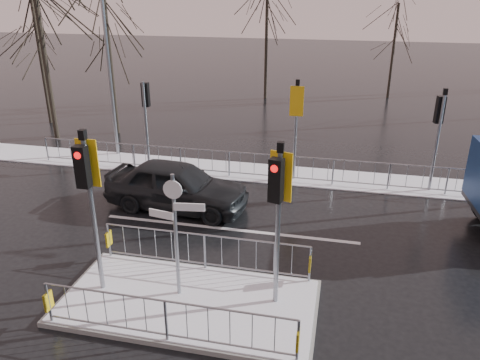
# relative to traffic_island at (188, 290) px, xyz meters

# --- Properties ---
(ground) EXTENTS (120.00, 120.00, 0.00)m
(ground) POSITION_rel_traffic_island_xyz_m (0.01, -0.01, -0.39)
(ground) COLOR black
(ground) RESTS_ON ground
(snow_verge) EXTENTS (30.00, 2.00, 0.04)m
(snow_verge) POSITION_rel_traffic_island_xyz_m (0.01, 8.59, -0.37)
(snow_verge) COLOR white
(snow_verge) RESTS_ON ground
(lane_markings) EXTENTS (8.00, 11.38, 0.01)m
(lane_markings) POSITION_rel_traffic_island_xyz_m (0.01, -0.34, -0.39)
(lane_markings) COLOR silver
(lane_markings) RESTS_ON ground
(traffic_island) EXTENTS (6.00, 3.04, 4.15)m
(traffic_island) POSITION_rel_traffic_island_xyz_m (0.00, 0.00, 0.00)
(traffic_island) COLOR slate
(traffic_island) RESTS_ON ground
(far_kerb_fixtures) EXTENTS (18.00, 0.65, 3.83)m
(far_kerb_fixtures) POSITION_rel_traffic_island_xyz_m (0.31, 8.08, 0.63)
(far_kerb_fixtures) COLOR gray
(far_kerb_fixtures) RESTS_ON ground
(car_far_lane) EXTENTS (4.94, 2.32, 1.64)m
(car_far_lane) POSITION_rel_traffic_island_xyz_m (-2.01, 4.89, 0.43)
(car_far_lane) COLOR black
(car_far_lane) RESTS_ON ground
(tree_near_a) EXTENTS (4.75, 4.75, 8.97)m
(tree_near_a) POSITION_rel_traffic_island_xyz_m (-10.49, 10.99, 5.72)
(tree_near_a) COLOR black
(tree_near_a) RESTS_ON ground
(tree_near_b) EXTENTS (4.00, 4.00, 7.55)m
(tree_near_b) POSITION_rel_traffic_island_xyz_m (-7.99, 12.49, 4.76)
(tree_near_b) COLOR black
(tree_near_b) RESTS_ON ground
(tree_near_c) EXTENTS (3.50, 3.50, 6.61)m
(tree_near_c) POSITION_rel_traffic_island_xyz_m (-12.49, 13.49, 4.11)
(tree_near_c) COLOR black
(tree_near_c) RESTS_ON ground
(tree_far_a) EXTENTS (3.75, 3.75, 7.08)m
(tree_far_a) POSITION_rel_traffic_island_xyz_m (-1.99, 21.99, 4.43)
(tree_far_a) COLOR black
(tree_far_a) RESTS_ON ground
(tree_far_b) EXTENTS (3.25, 3.25, 6.14)m
(tree_far_b) POSITION_rel_traffic_island_xyz_m (6.01, 23.99, 3.79)
(tree_far_b) COLOR black
(tree_far_b) RESTS_ON ground
(street_lamp_left) EXTENTS (1.25, 0.18, 8.20)m
(street_lamp_left) POSITION_rel_traffic_island_xyz_m (-6.42, 9.49, 4.10)
(street_lamp_left) COLOR gray
(street_lamp_left) RESTS_ON ground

